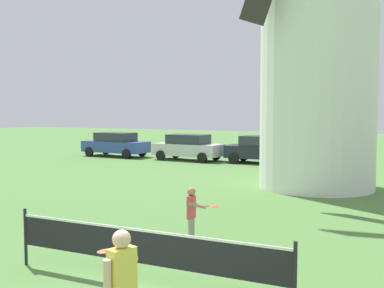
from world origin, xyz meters
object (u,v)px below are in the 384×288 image
tennis_net (141,247)px  parked_car_silver (188,147)px  player_far (192,212)px  parked_car_black (261,149)px  parked_car_blue (116,144)px  player_near (121,283)px

tennis_net → parked_car_silver: 20.10m
player_far → parked_car_black: bearing=101.8°
tennis_net → player_far: (-0.31, 2.67, 0.04)m
parked_car_black → parked_car_blue: bearing=-178.5°
tennis_net → parked_car_blue: (-13.39, 18.48, 0.12)m
player_near → player_far: bearing=104.8°
parked_car_blue → parked_car_silver: same height
tennis_net → parked_car_black: size_ratio=1.36×
parked_car_silver → parked_car_black: size_ratio=1.11×
player_near → parked_car_black: size_ratio=0.40×
tennis_net → player_near: player_near is taller
player_near → parked_car_blue: size_ratio=0.34×
parked_car_black → player_near: bearing=-77.5°
parked_car_blue → player_far: bearing=-50.4°
player_far → parked_car_blue: bearing=129.6°
parked_car_blue → parked_car_black: (9.72, 0.25, -0.00)m
player_near → parked_car_blue: 24.89m
player_near → player_far: (-1.21, 4.58, -0.14)m
player_far → parked_car_blue: 20.52m
player_near → player_far: player_near is taller
player_near → player_far: 4.73m
parked_car_blue → parked_car_black: 9.72m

